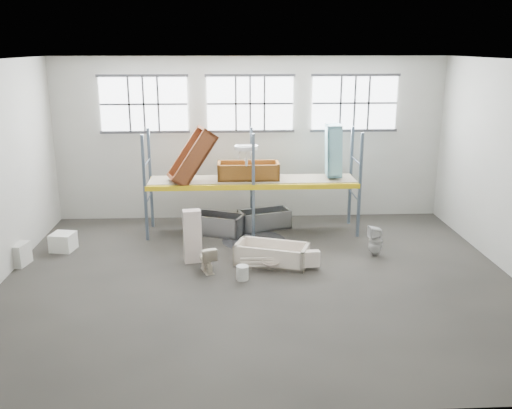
{
  "coord_description": "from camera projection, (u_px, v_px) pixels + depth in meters",
  "views": [
    {
      "loc": [
        -0.71,
        -12.08,
        5.31
      ],
      "look_at": [
        0.0,
        1.5,
        1.4
      ],
      "focal_mm": 39.0,
      "sensor_mm": 36.0,
      "label": 1
    }
  ],
  "objects": [
    {
      "name": "window_mid",
      "position": [
        250.0,
        104.0,
        16.84
      ],
      "size": [
        2.6,
        0.04,
        1.6
      ],
      "primitive_type": "cube",
      "color": "white",
      "rests_on": "wall_back"
    },
    {
      "name": "rust_tub_flat",
      "position": [
        248.0,
        171.0,
        15.99
      ],
      "size": [
        1.77,
        0.85,
        0.5
      ],
      "primitive_type": null,
      "rotation": [
        0.0,
        0.0,
        -0.01
      ],
      "color": "#915613",
      "rests_on": "shelf_deck"
    },
    {
      "name": "sink_in_tub",
      "position": [
        271.0,
        264.0,
        13.55
      ],
      "size": [
        0.58,
        0.58,
        0.15
      ],
      "primitive_type": "imported",
      "rotation": [
        0.0,
        0.0,
        0.4
      ],
      "color": "beige",
      "rests_on": "bathtub_beige"
    },
    {
      "name": "floor",
      "position": [
        259.0,
        281.0,
        13.11
      ],
      "size": [
        12.0,
        10.0,
        0.1
      ],
      "primitive_type": "cube",
      "color": "#423E38",
      "rests_on": "ground"
    },
    {
      "name": "wet_patch",
      "position": [
        254.0,
        240.0,
        15.69
      ],
      "size": [
        1.8,
        1.8,
        0.0
      ],
      "primitive_type": "cylinder",
      "color": "black",
      "rests_on": "floor"
    },
    {
      "name": "carton_near",
      "position": [
        14.0,
        254.0,
        13.9
      ],
      "size": [
        0.75,
        0.67,
        0.56
      ],
      "primitive_type": "cube",
      "rotation": [
        0.0,
        0.0,
        -0.18
      ],
      "color": "beige",
      "rests_on": "floor"
    },
    {
      "name": "rack_upright_ra",
      "position": [
        360.0,
        186.0,
        15.61
      ],
      "size": [
        0.08,
        0.08,
        3.0
      ],
      "primitive_type": "cube",
      "color": "slate",
      "rests_on": "floor"
    },
    {
      "name": "rack_beam_front",
      "position": [
        253.0,
        187.0,
        15.46
      ],
      "size": [
        6.0,
        0.1,
        0.14
      ],
      "primitive_type": "cube",
      "color": "yellow",
      "rests_on": "floor"
    },
    {
      "name": "cistern_spare",
      "position": [
        311.0,
        259.0,
        13.6
      ],
      "size": [
        0.43,
        0.24,
        0.4
      ],
      "primitive_type": "cube",
      "rotation": [
        0.0,
        0.0,
        0.09
      ],
      "color": "#F1DECD",
      "rests_on": "bathtub_beige"
    },
    {
      "name": "shelf_deck",
      "position": [
        252.0,
        179.0,
        16.02
      ],
      "size": [
        5.9,
        1.1,
        0.03
      ],
      "primitive_type": "cube",
      "color": "gray",
      "rests_on": "floor"
    },
    {
      "name": "window_right",
      "position": [
        354.0,
        103.0,
        17.0
      ],
      "size": [
        2.6,
        0.04,
        1.6
      ],
      "primitive_type": "cube",
      "color": "white",
      "rests_on": "wall_back"
    },
    {
      "name": "carton_far",
      "position": [
        63.0,
        242.0,
        14.88
      ],
      "size": [
        0.67,
        0.67,
        0.48
      ],
      "primitive_type": "cube",
      "rotation": [
        0.0,
        0.0,
        -0.19
      ],
      "color": "silver",
      "rests_on": "floor"
    },
    {
      "name": "rack_upright_ma",
      "position": [
        253.0,
        187.0,
        15.46
      ],
      "size": [
        0.08,
        0.08,
        3.0
      ],
      "primitive_type": "cube",
      "color": "slate",
      "rests_on": "floor"
    },
    {
      "name": "steel_tub_right",
      "position": [
        264.0,
        219.0,
        16.68
      ],
      "size": [
        1.64,
        1.12,
        0.55
      ],
      "primitive_type": null,
      "rotation": [
        0.0,
        0.0,
        0.31
      ],
      "color": "#A3A6A9",
      "rests_on": "floor"
    },
    {
      "name": "rack_upright_mb",
      "position": [
        251.0,
        177.0,
        16.62
      ],
      "size": [
        0.08,
        0.08,
        3.0
      ],
      "primitive_type": "cube",
      "color": "slate",
      "rests_on": "floor"
    },
    {
      "name": "wall_back",
      "position": [
        250.0,
        139.0,
        17.25
      ],
      "size": [
        12.0,
        0.1,
        5.0
      ],
      "primitive_type": "cube",
      "color": "#B1B0A5",
      "rests_on": "ground"
    },
    {
      "name": "window_left",
      "position": [
        144.0,
        104.0,
        16.68
      ],
      "size": [
        2.6,
        0.04,
        1.6
      ],
      "primitive_type": "cube",
      "color": "white",
      "rests_on": "wall_back"
    },
    {
      "name": "bathtub_beige",
      "position": [
        272.0,
        254.0,
        13.94
      ],
      "size": [
        1.96,
        1.38,
        0.52
      ],
      "primitive_type": null,
      "rotation": [
        0.0,
        0.0,
        -0.34
      ],
      "color": "beige",
      "rests_on": "floor"
    },
    {
      "name": "steel_tub_left",
      "position": [
        216.0,
        224.0,
        16.21
      ],
      "size": [
        1.75,
        1.29,
        0.58
      ],
      "primitive_type": null,
      "rotation": [
        0.0,
        0.0,
        -0.39
      ],
      "color": "#B1B2B9",
      "rests_on": "floor"
    },
    {
      "name": "rack_upright_lb",
      "position": [
        151.0,
        179.0,
        16.47
      ],
      "size": [
        0.08,
        0.08,
        3.0
      ],
      "primitive_type": "cube",
      "color": "slate",
      "rests_on": "floor"
    },
    {
      "name": "blue_tub_upright",
      "position": [
        333.0,
        150.0,
        15.96
      ],
      "size": [
        0.5,
        0.72,
        1.49
      ],
      "primitive_type": null,
      "rotation": [
        0.0,
        1.54,
        -0.05
      ],
      "color": "#7CBECB",
      "rests_on": "shelf_deck"
    },
    {
      "name": "wall_front",
      "position": [
        281.0,
        260.0,
        7.56
      ],
      "size": [
        12.0,
        0.1,
        5.0
      ],
      "primitive_type": "cube",
      "color": "#B4B3A6",
      "rests_on": "ground"
    },
    {
      "name": "toilet_beige",
      "position": [
        207.0,
        259.0,
        13.45
      ],
      "size": [
        0.55,
        0.73,
        0.66
      ],
      "primitive_type": "imported",
      "rotation": [
        0.0,
        0.0,
        3.46
      ],
      "color": "#EFE1C6",
      "rests_on": "floor"
    },
    {
      "name": "rack_upright_la",
      "position": [
        145.0,
        189.0,
        15.32
      ],
      "size": [
        0.08,
        0.08,
        3.0
      ],
      "primitive_type": "cube",
      "color": "slate",
      "rests_on": "floor"
    },
    {
      "name": "ceiling",
      "position": [
        260.0,
        58.0,
        11.7
      ],
      "size": [
        12.0,
        10.0,
        0.1
      ],
      "primitive_type": "cube",
      "color": "silver",
      "rests_on": "ground"
    },
    {
      "name": "cistern_tall",
      "position": [
        192.0,
        236.0,
        13.97
      ],
      "size": [
        0.48,
        0.36,
        1.36
      ],
      "primitive_type": "cube",
      "rotation": [
        0.0,
        0.0,
        0.18
      ],
      "color": "silver",
      "rests_on": "floor"
    },
    {
      "name": "rack_upright_rb",
      "position": [
        351.0,
        176.0,
        16.77
      ],
      "size": [
        0.08,
        0.08,
        3.0
      ],
      "primitive_type": "cube",
      "color": "slate",
      "rests_on": "floor"
    },
    {
      "name": "bucket",
      "position": [
        242.0,
        273.0,
        13.03
      ],
      "size": [
        0.37,
        0.37,
        0.34
      ],
      "primitive_type": "cylinder",
      "rotation": [
        0.0,
        0.0,
        0.32
      ],
      "color": "beige",
      "rests_on": "floor"
    },
    {
      "name": "toilet_white",
      "position": [
        376.0,
        241.0,
        14.47
      ],
      "size": [
        0.39,
        0.38,
        0.79
      ],
      "primitive_type": "imported",
      "rotation": [
        0.0,
        0.0,
        -1.5
      ],
      "color": "silver",
      "rests_on": "floor"
    },
    {
      "name": "rust_tub_tilted",
      "position": [
        192.0,
        157.0,
        15.6
      ],
      "size": [
        1.54,
        1.15,
        1.67
      ],
      "primitive_type": null,
      "rotation": [
        0.0,
        -0.96,
        0.28
      ],
      "color": "brown",
      "rests_on": "shelf_deck"
    },
    {
      "name": "sink_on_shelf",
      "position": [
        246.0,
        165.0,
        15.51
      ],
      "size": [
        0.71,
        0.57,
        0.59
      ],
      "primitive_type": "imported",
      "rotation": [
        0.0,
        0.0,
        0.1
      ],
      "color": "silver",
      "rests_on": "rust_tub_flat"
    },
    {
      "name": "rack_beam_back",
      "position": [
        251.0,
        177.0,
        16.62
      ],
      "size": [
        6.0,
        0.1,
        0.14
      ],
      "primitive_type": "cube",
      "color": "yellow",
      "rests_on": "floor"
    }
  ]
}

